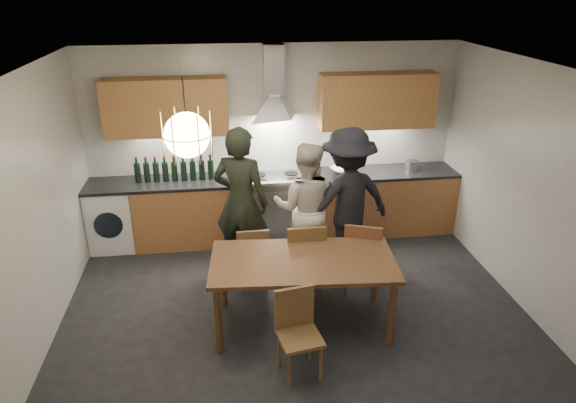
{
  "coord_description": "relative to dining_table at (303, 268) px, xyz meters",
  "views": [
    {
      "loc": [
        -0.7,
        -4.49,
        3.35
      ],
      "look_at": [
        -0.05,
        0.4,
        1.2
      ],
      "focal_mm": 32.0,
      "sensor_mm": 36.0,
      "label": 1
    }
  ],
  "objects": [
    {
      "name": "ground",
      "position": [
        -0.04,
        0.1,
        -0.69
      ],
      "size": [
        5.0,
        5.0,
        0.0
      ],
      "primitive_type": "plane",
      "color": "black",
      "rests_on": "ground"
    },
    {
      "name": "room_shell",
      "position": [
        -0.04,
        0.1,
        1.02
      ],
      "size": [
        5.02,
        4.52,
        2.61
      ],
      "color": "white",
      "rests_on": "ground"
    },
    {
      "name": "counter_run",
      "position": [
        -0.01,
        2.05,
        -0.24
      ],
      "size": [
        5.0,
        0.62,
        0.9
      ],
      "color": "#C1804A",
      "rests_on": "ground"
    },
    {
      "name": "range_stove",
      "position": [
        -0.04,
        2.04,
        -0.24
      ],
      "size": [
        0.9,
        0.6,
        0.92
      ],
      "color": "silver",
      "rests_on": "ground"
    },
    {
      "name": "wall_fixtures",
      "position": [
        -0.04,
        2.16,
        1.19
      ],
      "size": [
        4.3,
        0.54,
        1.1
      ],
      "color": "tan",
      "rests_on": "ground"
    },
    {
      "name": "pendant_lamp",
      "position": [
        -1.04,
        -0.0,
        1.41
      ],
      "size": [
        0.43,
        0.43,
        0.7
      ],
      "color": "black",
      "rests_on": "ground"
    },
    {
      "name": "dining_table",
      "position": [
        0.0,
        0.0,
        0.0
      ],
      "size": [
        1.91,
        1.06,
        0.78
      ],
      "rotation": [
        0.0,
        0.0,
        -0.08
      ],
      "color": "brown",
      "rests_on": "ground"
    },
    {
      "name": "chair_back_left",
      "position": [
        -0.46,
        0.74,
        -0.23
      ],
      "size": [
        0.37,
        0.37,
        0.8
      ],
      "rotation": [
        0.0,
        0.0,
        3.15
      ],
      "color": "brown",
      "rests_on": "ground"
    },
    {
      "name": "chair_back_mid",
      "position": [
        0.1,
        0.5,
        -0.15
      ],
      "size": [
        0.42,
        0.42,
        0.93
      ],
      "rotation": [
        0.0,
        0.0,
        3.13
      ],
      "color": "brown",
      "rests_on": "ground"
    },
    {
      "name": "chair_back_right",
      "position": [
        0.76,
        0.48,
        -0.16
      ],
      "size": [
        0.53,
        0.53,
        0.91
      ],
      "rotation": [
        0.0,
        0.0,
        2.78
      ],
      "color": "brown",
      "rests_on": "ground"
    },
    {
      "name": "chair_front",
      "position": [
        -0.15,
        -0.64,
        -0.22
      ],
      "size": [
        0.43,
        0.43,
        0.82
      ],
      "rotation": [
        0.0,
        0.0,
        0.17
      ],
      "color": "brown",
      "rests_on": "ground"
    },
    {
      "name": "person_left",
      "position": [
        -0.55,
        1.19,
        0.23
      ],
      "size": [
        0.79,
        0.67,
        1.84
      ],
      "primitive_type": "imported",
      "rotation": [
        0.0,
        0.0,
        2.73
      ],
      "color": "black",
      "rests_on": "ground"
    },
    {
      "name": "person_mid",
      "position": [
        0.22,
        1.17,
        0.13
      ],
      "size": [
        0.93,
        0.8,
        1.63
      ],
      "primitive_type": "imported",
      "rotation": [
        0.0,
        0.0,
        2.87
      ],
      "color": "beige",
      "rests_on": "ground"
    },
    {
      "name": "person_right",
      "position": [
        0.72,
        1.15,
        0.21
      ],
      "size": [
        1.29,
        0.94,
        1.79
      ],
      "primitive_type": "imported",
      "rotation": [
        0.0,
        0.0,
        3.41
      ],
      "color": "black",
      "rests_on": "ground"
    },
    {
      "name": "mixing_bowl",
      "position": [
        0.88,
        2.04,
        0.25
      ],
      "size": [
        0.45,
        0.45,
        0.08
      ],
      "primitive_type": "imported",
      "rotation": [
        0.0,
        0.0,
        0.41
      ],
      "color": "#AEAFB2",
      "rests_on": "counter_run"
    },
    {
      "name": "stock_pot",
      "position": [
        1.86,
        2.05,
        0.28
      ],
      "size": [
        0.23,
        0.23,
        0.12
      ],
      "primitive_type": "cylinder",
      "rotation": [
        0.0,
        0.0,
        0.32
      ],
      "color": "#B7B7BA",
      "rests_on": "counter_run"
    },
    {
      "name": "wine_bottles",
      "position": [
        -1.38,
        2.07,
        0.38
      ],
      "size": [
        1.02,
        0.08,
        0.33
      ],
      "color": "black",
      "rests_on": "counter_run"
    }
  ]
}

